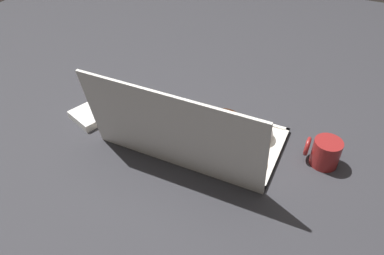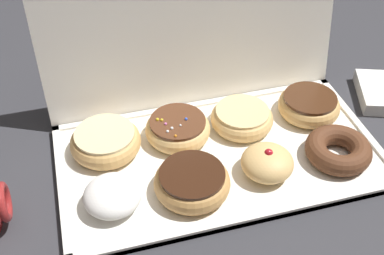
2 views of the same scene
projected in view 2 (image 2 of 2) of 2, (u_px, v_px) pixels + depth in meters
name	position (u px, v px, depth m)	size (l,w,h in m)	color
ground_plane	(220.00, 159.00, 0.82)	(3.00, 3.00, 0.00)	#333338
donut_box	(220.00, 157.00, 0.82)	(0.54, 0.29, 0.01)	white
box_lid_open	(193.00, 35.00, 0.86)	(0.54, 0.29, 0.01)	white
powdered_filled_donut_0	(112.00, 196.00, 0.72)	(0.09, 0.09, 0.04)	white
chocolate_frosted_donut_1	(192.00, 182.00, 0.75)	(0.12, 0.12, 0.04)	tan
jelly_filled_donut_2	(267.00, 163.00, 0.77)	(0.08, 0.08, 0.05)	#E5B770
chocolate_cake_ring_donut_3	(338.00, 150.00, 0.80)	(0.11, 0.11, 0.04)	#59331E
glazed_ring_donut_4	(106.00, 141.00, 0.81)	(0.12, 0.12, 0.04)	tan
sprinkle_donut_5	(178.00, 128.00, 0.84)	(0.11, 0.11, 0.04)	#E5B770
glazed_ring_donut_6	(242.00, 118.00, 0.86)	(0.11, 0.11, 0.04)	#E5B770
chocolate_frosted_donut_7	(309.00, 105.00, 0.89)	(0.11, 0.11, 0.04)	tan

